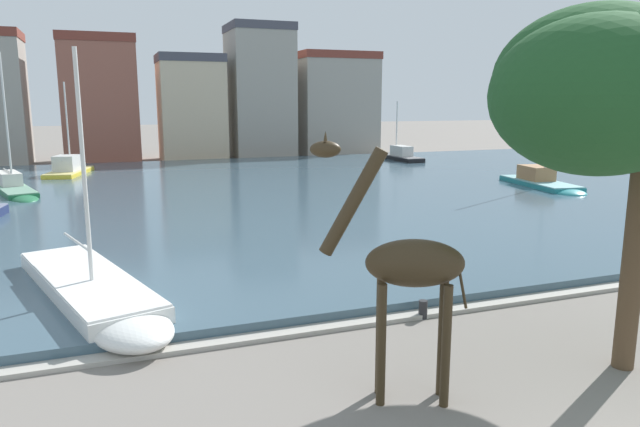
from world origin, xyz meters
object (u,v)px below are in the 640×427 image
sailboat_black (396,157)px  sailboat_white (95,296)px  sailboat_green (13,189)px  sailboat_yellow (71,171)px  sailboat_teal (544,184)px  giraffe_statue (406,268)px  mooring_bollard (423,309)px

sailboat_black → sailboat_white: 42.53m
sailboat_green → sailboat_white: size_ratio=1.05×
sailboat_green → sailboat_yellow: (2.91, 8.50, 0.08)m
sailboat_teal → giraffe_statue: bearing=-136.0°
sailboat_white → sailboat_green: bearing=102.0°
sailboat_yellow → mooring_bollard: 36.57m
sailboat_teal → mooring_bollard: bearing=-138.0°
mooring_bollard → sailboat_green: bearing=116.4°
sailboat_green → sailboat_black: (31.67, 10.15, 0.05)m
sailboat_green → sailboat_black: size_ratio=1.20×
giraffe_statue → sailboat_teal: 29.80m
sailboat_green → sailboat_yellow: size_ratio=1.34×
sailboat_teal → sailboat_black: bearing=90.8°
sailboat_teal → sailboat_yellow: 34.26m
sailboat_yellow → mooring_bollard: bearing=-73.7°
sailboat_green → sailboat_white: sailboat_green is taller
giraffe_statue → sailboat_black: 45.68m
sailboat_green → sailboat_white: (4.84, -22.84, -0.07)m
sailboat_green → sailboat_white: 23.35m
giraffe_statue → sailboat_teal: size_ratio=0.58×
sailboat_teal → sailboat_black: sailboat_teal is taller
giraffe_statue → sailboat_green: 32.16m
sailboat_black → sailboat_white: (-26.83, -32.99, -0.12)m
sailboat_teal → sailboat_white: sailboat_teal is taller
sailboat_teal → sailboat_white: size_ratio=0.97×
sailboat_white → sailboat_teal: bearing=25.9°
giraffe_statue → sailboat_white: (-5.72, 7.45, -2.26)m
giraffe_statue → mooring_bollard: bearing=54.8°
sailboat_teal → sailboat_yellow: sailboat_teal is taller
sailboat_yellow → mooring_bollard: sailboat_yellow is taller
giraffe_statue → mooring_bollard: 5.15m
sailboat_white → sailboat_yellow: size_ratio=1.28×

